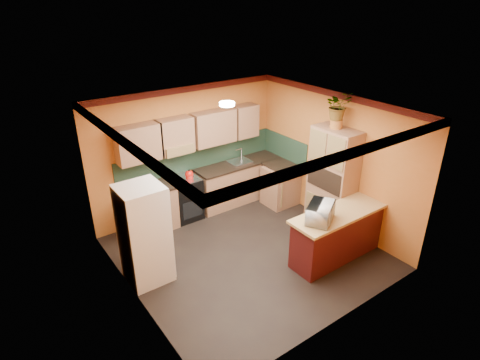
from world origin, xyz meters
The scene contains 15 objects.
room_shell centered at (0.02, 0.28, 2.09)m, with size 4.24×4.24×2.72m.
base_cabinets_back centered at (0.35, 1.80, 0.44)m, with size 3.65×0.60×0.88m, color #A27355.
countertop_back centered at (0.35, 1.80, 0.90)m, with size 3.65×0.62×0.04m, color black.
stove centered at (-0.28, 1.80, 0.46)m, with size 0.58×0.58×0.91m, color black.
kettle centered at (-0.18, 1.75, 1.00)m, with size 0.17×0.17×0.18m, color red, non-canonical shape.
sink centered at (1.12, 1.80, 0.94)m, with size 0.48×0.40×0.03m, color silver.
base_cabinets_right centered at (1.80, 1.11, 0.44)m, with size 0.60×0.80×0.88m, color #A27355.
countertop_right centered at (1.80, 1.11, 0.90)m, with size 0.62×0.80×0.04m, color black.
fridge centered at (-1.75, 0.42, 0.85)m, with size 0.68×0.66×1.70m, color white.
pantry centered at (1.85, -0.25, 1.05)m, with size 0.48×0.90×2.10m, color #A27355.
fern_pot centered at (1.85, -0.20, 2.18)m, with size 0.22×0.22×0.16m, color #AE652A.
fern centered at (1.85, -0.20, 2.52)m, with size 0.47×0.40×0.52m, color #A27355.
breakfast_bar centered at (1.23, -1.01, 0.44)m, with size 1.80×0.55×0.88m, color #511312.
bar_top centered at (1.23, -1.01, 0.91)m, with size 1.90×0.65×0.05m, color tan.
microwave centered at (0.73, -1.01, 1.08)m, with size 0.56×0.38×0.31m, color white.
Camera 1 is at (-3.67, -4.86, 4.37)m, focal length 30.00 mm.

